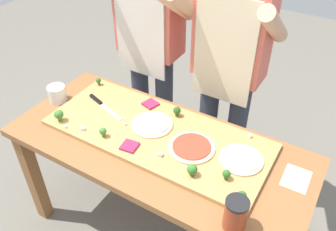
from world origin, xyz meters
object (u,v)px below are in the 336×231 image
(broccoli_floret_back_right, at_px, (177,111))
(cook_right, at_px, (229,60))
(cheese_crumble_a, at_px, (83,129))
(sauce_jar, at_px, (236,214))
(pizza_slice_near_right, at_px, (150,104))
(broccoli_floret_front_mid, at_px, (59,115))
(broccoli_floret_center_right, at_px, (103,131))
(pizza_whole_tomato_red, at_px, (192,147))
(broccoli_floret_front_left, at_px, (226,174))
(pizza_whole_cheese_artichoke, at_px, (152,124))
(broccoli_floret_back_left, at_px, (98,81))
(cheese_crumble_d, at_px, (160,154))
(cook_left, at_px, (149,38))
(prep_table, at_px, (158,159))
(flour_cup, at_px, (57,94))
(broccoli_floret_back_mid, at_px, (242,196))
(cheese_crumble_e, at_px, (250,136))
(cheese_crumble_b, at_px, (65,127))
(recipe_note, at_px, (296,178))
(cheese_crumble_c, at_px, (125,124))
(broccoli_floret_center_left, at_px, (192,170))
(chefs_knife, at_px, (101,104))
(pizza_slice_far_left, at_px, (130,146))
(pizza_whole_white_garlic, at_px, (241,159))

(broccoli_floret_back_right, xyz_separation_m, cook_right, (0.13, 0.35, 0.18))
(cheese_crumble_a, height_order, sauce_jar, sauce_jar)
(pizza_slice_near_right, height_order, cheese_crumble_a, cheese_crumble_a)
(broccoli_floret_front_mid, xyz_separation_m, broccoli_floret_center_right, (0.28, 0.02, -0.01))
(pizza_whole_tomato_red, bearing_deg, broccoli_floret_front_left, -23.17)
(pizza_whole_cheese_artichoke, bearing_deg, sauce_jar, -29.02)
(broccoli_floret_back_left, relative_size, cheese_crumble_a, 2.58)
(cheese_crumble_d, bearing_deg, cook_left, 126.36)
(prep_table, relative_size, flour_cup, 15.13)
(pizza_whole_tomato_red, bearing_deg, cook_right, 95.86)
(broccoli_floret_back_mid, xyz_separation_m, cheese_crumble_a, (-0.88, 0.00, -0.02))
(broccoli_floret_front_mid, bearing_deg, cheese_crumble_e, 23.27)
(broccoli_floret_back_right, distance_m, broccoli_floret_front_left, 0.50)
(broccoli_floret_center_right, bearing_deg, broccoli_floret_back_left, 132.26)
(cheese_crumble_b, xyz_separation_m, recipe_note, (1.14, 0.29, -0.03))
(broccoli_floret_center_right, distance_m, cook_left, 0.74)
(broccoli_floret_front_mid, bearing_deg, prep_table, 14.39)
(broccoli_floret_front_mid, distance_m, flour_cup, 0.23)
(cheese_crumble_a, height_order, cook_right, cook_right)
(cheese_crumble_c, distance_m, recipe_note, 0.89)
(pizza_slice_near_right, xyz_separation_m, broccoli_floret_center_left, (0.45, -0.35, 0.03))
(broccoli_floret_center_right, distance_m, cheese_crumble_b, 0.22)
(broccoli_floret_front_mid, xyz_separation_m, broccoli_floret_back_left, (-0.04, 0.38, -0.01))
(pizza_whole_cheese_artichoke, bearing_deg, broccoli_floret_back_left, 162.26)
(broccoli_floret_back_left, bearing_deg, chefs_knife, -47.42)
(broccoli_floret_back_right, bearing_deg, pizza_whole_cheese_artichoke, -118.10)
(broccoli_floret_back_right, xyz_separation_m, cheese_crumble_d, (0.08, -0.31, -0.02))
(broccoli_floret_front_mid, height_order, recipe_note, broccoli_floret_front_mid)
(pizza_slice_far_left, bearing_deg, broccoli_floret_front_left, 6.25)
(pizza_whole_white_garlic, distance_m, cheese_crumble_e, 0.18)
(pizza_whole_white_garlic, xyz_separation_m, flour_cup, (-1.12, -0.07, 0.01))
(pizza_whole_white_garlic, height_order, cheese_crumble_c, pizza_whole_white_garlic)
(broccoli_floret_center_left, relative_size, cheese_crumble_d, 3.07)
(broccoli_floret_front_left, height_order, sauce_jar, sauce_jar)
(prep_table, height_order, broccoli_floret_front_left, broccoli_floret_front_left)
(broccoli_floret_back_mid, bearing_deg, broccoli_floret_center_right, 178.65)
(cheese_crumble_e, bearing_deg, cook_right, 131.11)
(pizza_whole_cheese_artichoke, height_order, cheese_crumble_a, cheese_crumble_a)
(cheese_crumble_e, bearing_deg, cheese_crumble_a, -152.81)
(pizza_slice_near_right, height_order, cheese_crumble_d, cheese_crumble_d)
(pizza_whole_tomato_red, distance_m, cook_right, 0.58)
(pizza_slice_far_left, relative_size, cheese_crumble_c, 5.75)
(broccoli_floret_center_right, xyz_separation_m, cheese_crumble_d, (0.32, 0.03, -0.02))
(cheese_crumble_b, relative_size, sauce_jar, 0.09)
(chefs_knife, bearing_deg, broccoli_floret_back_right, 17.23)
(broccoli_floret_back_left, bearing_deg, broccoli_floret_back_mid, -19.18)
(pizza_slice_near_right, height_order, sauce_jar, sauce_jar)
(chefs_knife, xyz_separation_m, cook_left, (0.02, 0.49, 0.21))
(flour_cup, bearing_deg, broccoli_floret_front_mid, -42.42)
(broccoli_floret_front_mid, xyz_separation_m, cook_left, (0.12, 0.71, 0.18))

